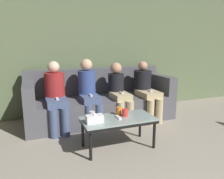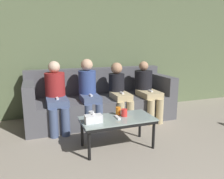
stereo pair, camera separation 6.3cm
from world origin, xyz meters
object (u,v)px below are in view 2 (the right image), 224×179
at_px(coffee_table, 117,121).
at_px(seated_person_left_end, 56,93).
at_px(game_remote, 117,117).
at_px(seated_person_right_end, 146,88).
at_px(cup_near_left, 124,113).
at_px(seated_person_mid_left, 89,90).
at_px(tissue_box, 93,119).
at_px(seated_person_mid_right, 119,91).
at_px(cup_far_center, 91,114).
at_px(couch, 101,102).
at_px(cup_near_right, 118,111).

bearing_deg(coffee_table, seated_person_left_end, 125.91).
distance_m(game_remote, seated_person_right_end, 1.37).
bearing_deg(cup_near_left, seated_person_left_end, 131.28).
relative_size(seated_person_left_end, seated_person_mid_left, 0.98).
height_order(tissue_box, seated_person_mid_left, seated_person_mid_left).
xyz_separation_m(seated_person_mid_right, seated_person_right_end, (0.56, 0.00, 0.01)).
bearing_deg(cup_far_center, couch, 66.72).
bearing_deg(couch, seated_person_right_end, -16.23).
xyz_separation_m(cup_near_left, cup_far_center, (-0.44, 0.11, -0.01)).
bearing_deg(couch, seated_person_mid_left, -141.48).
height_order(cup_far_center, seated_person_right_end, seated_person_right_end).
bearing_deg(cup_near_left, couch, 89.46).
distance_m(coffee_table, seated_person_mid_right, 1.06).
distance_m(cup_near_left, game_remote, 0.13).
bearing_deg(coffee_table, game_remote, 180.00).
xyz_separation_m(seated_person_left_end, seated_person_mid_right, (1.11, -0.01, -0.03)).
bearing_deg(cup_near_left, cup_far_center, 165.58).
distance_m(couch, tissue_box, 1.35).
distance_m(coffee_table, tissue_box, 0.37).
bearing_deg(seated_person_mid_right, tissue_box, -126.77).
relative_size(cup_near_left, seated_person_mid_left, 0.09).
relative_size(cup_near_left, cup_near_right, 0.92).
bearing_deg(seated_person_mid_right, seated_person_left_end, 179.23).
bearing_deg(tissue_box, game_remote, 8.45).
xyz_separation_m(cup_far_center, seated_person_right_end, (1.29, 0.81, 0.12)).
distance_m(couch, cup_far_center, 1.15).
distance_m(cup_near_right, cup_far_center, 0.39).
xyz_separation_m(coffee_table, cup_near_right, (0.06, 0.13, 0.10)).
height_order(coffee_table, cup_far_center, cup_far_center).
relative_size(tissue_box, seated_person_mid_left, 0.19).
relative_size(couch, seated_person_mid_left, 2.31).
height_order(game_remote, seated_person_mid_left, seated_person_mid_left).
relative_size(cup_near_left, tissue_box, 0.47).
bearing_deg(cup_far_center, cup_near_right, -3.30).
bearing_deg(game_remote, seated_person_left_end, 125.91).
bearing_deg(coffee_table, seated_person_mid_right, 67.11).
bearing_deg(seated_person_mid_left, tissue_box, -100.97).
bearing_deg(seated_person_mid_left, cup_near_right, -76.03).
bearing_deg(cup_near_left, game_remote, -161.93).
relative_size(seated_person_left_end, seated_person_mid_right, 1.05).
distance_m(cup_near_right, tissue_box, 0.45).
height_order(cup_far_center, seated_person_mid_left, seated_person_mid_left).
bearing_deg(seated_person_right_end, tissue_box, -142.31).
height_order(couch, seated_person_mid_right, seated_person_mid_right).
bearing_deg(cup_near_right, cup_far_center, 176.70).
xyz_separation_m(couch, tissue_box, (-0.48, -1.26, 0.14)).
distance_m(cup_far_center, game_remote, 0.36).
xyz_separation_m(couch, cup_near_right, (-0.07, -1.08, 0.14)).
height_order(game_remote, seated_person_right_end, seated_person_right_end).
xyz_separation_m(couch, seated_person_left_end, (-0.83, -0.23, 0.27)).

